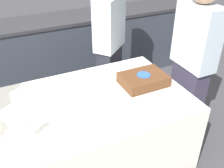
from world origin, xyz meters
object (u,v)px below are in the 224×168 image
at_px(cake, 143,80).
at_px(wine_glass, 27,126).
at_px(person_cutting_cake, 110,46).
at_px(person_seated_right, 192,63).

bearing_deg(cake, wine_glass, -165.62).
relative_size(cake, wine_glass, 2.54).
height_order(person_cutting_cake, person_seated_right, person_seated_right).
relative_size(cake, person_seated_right, 0.26).
distance_m(cake, wine_glass, 1.07).
bearing_deg(person_cutting_cake, wine_glass, 2.10).
relative_size(person_cutting_cake, person_seated_right, 0.97).
distance_m(wine_glass, person_seated_right, 1.55).
xyz_separation_m(cake, person_cutting_cake, (-0.00, 0.70, 0.03)).
height_order(wine_glass, person_cutting_cake, person_cutting_cake).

